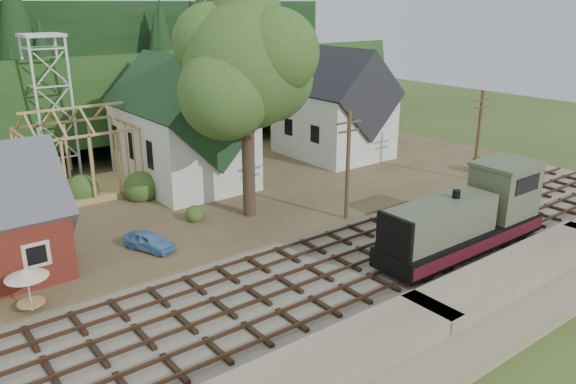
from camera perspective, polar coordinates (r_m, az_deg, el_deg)
ground at (r=32.30m, az=3.09°, el=-8.62°), size 140.00×140.00×0.00m
embankment at (r=27.32m, az=15.13°, el=-14.85°), size 64.00×5.00×1.60m
railroad_bed at (r=32.26m, az=3.09°, el=-8.50°), size 64.00×11.00×0.16m
village_flat at (r=46.30m, az=-11.50°, el=-0.15°), size 64.00×26.00×0.30m
hillside at (r=68.04m, az=-20.58°, el=4.93°), size 70.00×28.96×12.74m
ridge at (r=83.21m, az=-23.97°, el=6.84°), size 80.00×20.00×12.00m
church at (r=47.30m, az=-10.62°, el=6.63°), size 8.40×15.17×13.00m
farmhouse at (r=55.76m, az=4.63°, el=8.36°), size 8.40×10.80×10.60m
timber_frame at (r=46.97m, az=-20.50°, el=3.27°), size 8.20×6.20×6.99m
lattice_tower at (r=51.54m, az=-23.45°, el=11.89°), size 3.20×3.20×12.12m
big_tree at (r=38.35m, az=-4.11°, el=11.77°), size 10.90×8.40×14.70m
telegraph_pole_near at (r=38.73m, az=6.11°, el=2.76°), size 2.20×0.28×8.00m
telegraph_pole_far at (r=49.99m, az=18.78°, el=5.50°), size 2.20×0.28×8.00m
locomotive at (r=36.21m, az=17.92°, el=-2.59°), size 12.74×3.18×5.07m
car_blue at (r=35.70m, az=-13.90°, el=-4.85°), size 2.61×3.68×1.16m
car_red at (r=57.07m, az=4.59°, el=4.49°), size 4.34×2.57×1.13m
patio_set at (r=30.34m, az=-25.03°, el=-7.64°), size 2.06×2.06×2.30m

